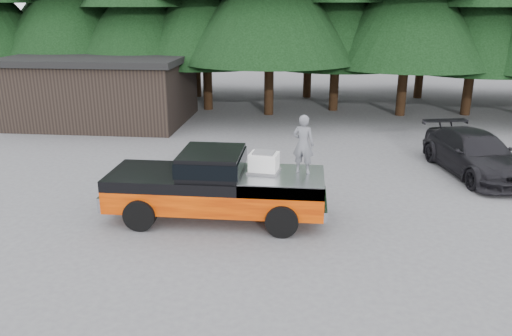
# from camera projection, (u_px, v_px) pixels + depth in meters

# --- Properties ---
(ground) EXTENTS (120.00, 120.00, 0.00)m
(ground) POSITION_uv_depth(u_px,v_px,m) (262.00, 230.00, 13.11)
(ground) COLOR #4C4C4E
(ground) RESTS_ON ground
(pickup_truck) EXTENTS (6.00, 2.04, 1.33)m
(pickup_truck) POSITION_uv_depth(u_px,v_px,m) (216.00, 195.00, 13.63)
(pickup_truck) COLOR #E94D03
(pickup_truck) RESTS_ON ground
(truck_cab) EXTENTS (1.66, 1.90, 0.59)m
(truck_cab) POSITION_uv_depth(u_px,v_px,m) (212.00, 162.00, 13.35)
(truck_cab) COLOR black
(truck_cab) RESTS_ON pickup_truck
(air_compressor) EXTENTS (0.81, 0.71, 0.51)m
(air_compressor) POSITION_uv_depth(u_px,v_px,m) (264.00, 163.00, 13.37)
(air_compressor) COLOR silver
(air_compressor) RESTS_ON pickup_truck
(man_on_bed) EXTENTS (0.66, 0.52, 1.59)m
(man_on_bed) POSITION_uv_depth(u_px,v_px,m) (303.00, 144.00, 13.14)
(man_on_bed) COLOR #56575D
(man_on_bed) RESTS_ON pickup_truck
(parked_car) EXTENTS (3.06, 5.36, 1.46)m
(parked_car) POSITION_uv_depth(u_px,v_px,m) (475.00, 153.00, 17.24)
(parked_car) COLOR black
(parked_car) RESTS_ON ground
(utility_building) EXTENTS (8.40, 6.40, 3.30)m
(utility_building) POSITION_uv_depth(u_px,v_px,m) (105.00, 88.00, 24.82)
(utility_building) COLOR black
(utility_building) RESTS_ON ground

